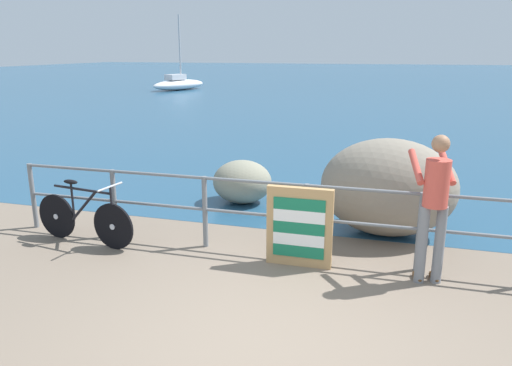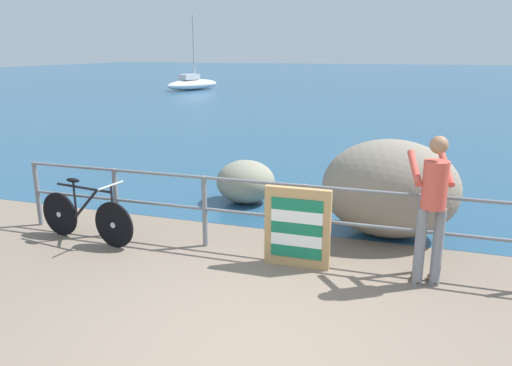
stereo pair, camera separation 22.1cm
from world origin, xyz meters
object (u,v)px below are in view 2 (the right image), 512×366
object	(u,v)px
bicycle	(86,215)
sailboat	(192,84)
person_at_railing	(432,204)
breakwater_boulder_main	(390,188)
breakwater_boulder_left	(246,182)
folded_deckchair_stack	(297,228)

from	to	relation	value
bicycle	sailboat	bearing A→B (deg)	120.24
bicycle	person_at_railing	world-z (taller)	person_at_railing
bicycle	sailboat	xyz separation A→B (m)	(-10.13, 25.46, 0.03)
breakwater_boulder_main	breakwater_boulder_left	xyz separation A→B (m)	(-2.54, 0.89, -0.34)
person_at_railing	breakwater_boulder_main	world-z (taller)	person_at_railing
breakwater_boulder_left	bicycle	bearing A→B (deg)	-122.80
folded_deckchair_stack	breakwater_boulder_main	bearing A→B (deg)	54.71
breakwater_boulder_left	breakwater_boulder_main	bearing A→B (deg)	-19.27
folded_deckchair_stack	breakwater_boulder_main	xyz separation A→B (m)	(1.04, 1.47, 0.20)
breakwater_boulder_main	sailboat	bearing A→B (deg)	120.82
person_at_railing	folded_deckchair_stack	xyz separation A→B (m)	(-1.57, 0.03, -0.47)
breakwater_boulder_left	person_at_railing	bearing A→B (deg)	-37.90
folded_deckchair_stack	breakwater_boulder_main	distance (m)	1.82
bicycle	folded_deckchair_stack	bearing A→B (deg)	10.34
bicycle	breakwater_boulder_left	world-z (taller)	bicycle
person_at_railing	breakwater_boulder_left	world-z (taller)	person_at_railing
bicycle	person_at_railing	size ratio (longest dim) A/B	0.95
person_at_railing	breakwater_boulder_main	bearing A→B (deg)	5.59
folded_deckchair_stack	sailboat	world-z (taller)	sailboat
breakwater_boulder_main	sailboat	world-z (taller)	sailboat
bicycle	sailboat	world-z (taller)	sailboat
bicycle	breakwater_boulder_main	xyz separation A→B (m)	(4.12, 1.57, 0.33)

